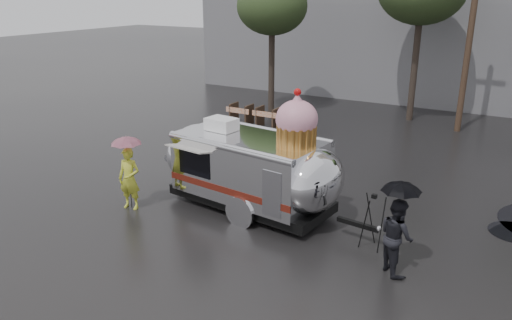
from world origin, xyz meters
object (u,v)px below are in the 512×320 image
Objects in this scene: tripod at (373,216)px; person_left at (129,179)px; person_right at (396,236)px; airstream_trailer at (253,166)px.

person_left is at bearing -165.85° from tripod.
tripod is (7.16, 1.26, -0.06)m from person_left.
person_right is at bearing -8.43° from person_left.
tripod is at bearing -1.51° from person_left.
person_left is 7.27m from tripod.
person_left is (-3.26, -1.82, -0.44)m from airstream_trailer.
person_left is 8.00m from person_right.
airstream_trailer is at bearing 17.69° from person_left.
person_left is 1.03× the size of person_right.
airstream_trailer is at bearing 30.32° from person_right.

